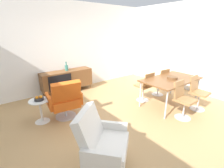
% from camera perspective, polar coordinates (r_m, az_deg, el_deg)
% --- Properties ---
extents(ground_plane, '(8.32, 8.32, 0.00)m').
position_cam_1_polar(ground_plane, '(3.71, 1.15, -12.80)').
color(ground_plane, tan).
extents(wall_back, '(6.80, 0.12, 2.80)m').
position_cam_1_polar(wall_back, '(5.45, -16.55, 12.39)').
color(wall_back, white).
rests_on(wall_back, ground_plane).
extents(wall_right, '(0.12, 5.60, 2.80)m').
position_cam_1_polar(wall_right, '(5.76, 27.45, 11.39)').
color(wall_right, white).
rests_on(wall_right, ground_plane).
extents(sideboard, '(1.60, 0.45, 0.72)m').
position_cam_1_polar(sideboard, '(5.31, -15.82, 1.68)').
color(sideboard, brown).
rests_on(sideboard, ground_plane).
extents(vase_cobalt, '(0.10, 0.10, 0.29)m').
position_cam_1_polar(vase_cobalt, '(5.23, -16.00, 5.67)').
color(vase_cobalt, '#337266').
rests_on(vase_cobalt, sideboard).
extents(dining_table, '(1.60, 0.90, 0.74)m').
position_cam_1_polar(dining_table, '(4.43, 20.41, 1.29)').
color(dining_table, brown).
rests_on(dining_table, ground_plane).
extents(wooden_bowl_on_table, '(0.26, 0.26, 0.06)m').
position_cam_1_polar(wooden_bowl_on_table, '(4.39, 20.78, 2.08)').
color(wooden_bowl_on_table, brown).
rests_on(wooden_bowl_on_table, dining_table).
extents(dining_chair_back_left, '(0.40, 0.43, 0.86)m').
position_cam_1_polar(dining_chair_back_left, '(4.54, 11.79, -0.52)').
color(dining_chair_back_left, '#9E7042').
rests_on(dining_chair_back_left, ground_plane).
extents(dining_chair_back_right, '(0.43, 0.45, 0.86)m').
position_cam_1_polar(dining_chair_back_right, '(5.07, 16.96, 1.10)').
color(dining_chair_back_right, '#9E7042').
rests_on(dining_chair_back_right, ground_plane).
extents(dining_chair_front_right, '(0.41, 0.44, 0.86)m').
position_cam_1_polar(dining_chair_front_right, '(4.56, 28.34, -2.39)').
color(dining_chair_front_right, '#9E7042').
rests_on(dining_chair_front_right, ground_plane).
extents(dining_chair_front_left, '(0.41, 0.43, 0.86)m').
position_cam_1_polar(dining_chair_front_left, '(3.96, 24.05, -4.77)').
color(dining_chair_front_left, '#9E7042').
rests_on(dining_chair_front_left, ground_plane).
extents(lounge_chair_red, '(0.77, 0.72, 0.95)m').
position_cam_1_polar(lounge_chair_red, '(3.74, -16.52, -5.28)').
color(lounge_chair_red, '#D85919').
rests_on(lounge_chair_red, ground_plane).
extents(armchair_black_shell, '(0.91, 0.91, 0.95)m').
position_cam_1_polar(armchair_black_shell, '(2.36, -3.69, -20.19)').
color(armchair_black_shell, silver).
rests_on(armchair_black_shell, ground_plane).
extents(side_table_round, '(0.44, 0.44, 0.52)m').
position_cam_1_polar(side_table_round, '(3.84, -24.23, -7.98)').
color(side_table_round, white).
rests_on(side_table_round, ground_plane).
extents(fruit_bowl, '(0.20, 0.20, 0.11)m').
position_cam_1_polar(fruit_bowl, '(3.75, -24.71, -4.78)').
color(fruit_bowl, '#262628').
rests_on(fruit_bowl, side_table_round).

